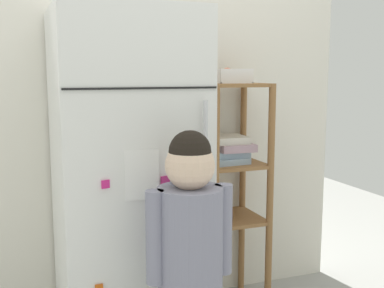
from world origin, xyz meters
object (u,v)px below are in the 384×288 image
Objects in this scene: pantry_shelf_unit at (229,172)px; child_standing at (190,240)px; fruit_bin at (230,76)px; refrigerator at (127,182)px.

child_standing is at bearing -126.10° from pantry_shelf_unit.
fruit_bin reaches higher than child_standing.
pantry_shelf_unit reaches higher than child_standing.
refrigerator is at bearing -167.08° from fruit_bin.
fruit_bin reaches higher than pantry_shelf_unit.
refrigerator is at bearing 104.27° from child_standing.
pantry_shelf_unit is at bearing 59.69° from fruit_bin.
child_standing is at bearing -75.73° from refrigerator.
refrigerator is 8.63× the size of fruit_bin.
pantry_shelf_unit is at bearing 53.90° from child_standing.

